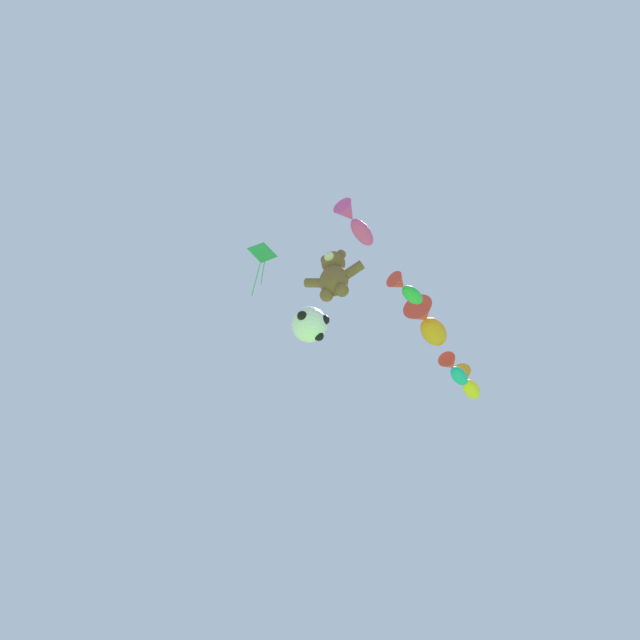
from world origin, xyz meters
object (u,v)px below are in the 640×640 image
fish_kite_teal (455,370)px  fish_kite_emerald (406,289)px  soccer_ball_kite (310,325)px  fish_kite_goldfin (468,383)px  fish_kite_magenta (355,223)px  fish_kite_tangerine (428,323)px  teddy_bear_kite (334,275)px  diamond_kite (262,257)px

fish_kite_teal → fish_kite_emerald: bearing=-95.9°
soccer_ball_kite → fish_kite_goldfin: fish_kite_goldfin is taller
fish_kite_magenta → fish_kite_emerald: bearing=77.5°
soccer_ball_kite → fish_kite_emerald: 4.84m
fish_kite_magenta → fish_kite_emerald: (0.68, 3.09, -0.31)m
fish_kite_emerald → fish_kite_goldfin: fish_kite_goldfin is taller
fish_kite_magenta → fish_kite_tangerine: bearing=80.9°
soccer_ball_kite → fish_kite_goldfin: 11.61m
teddy_bear_kite → diamond_kite: size_ratio=0.70×
fish_kite_emerald → fish_kite_tangerine: fish_kite_tangerine is taller
fish_kite_emerald → fish_kite_tangerine: bearing=85.2°
fish_kite_tangerine → fish_kite_goldfin: size_ratio=1.07×
fish_kite_magenta → fish_kite_teal: size_ratio=0.90×
teddy_bear_kite → fish_kite_teal: size_ratio=0.91×
fish_kite_magenta → fish_kite_emerald: 3.18m
fish_kite_teal → diamond_kite: size_ratio=0.76×
fish_kite_goldfin → fish_kite_magenta: bearing=-97.6°
fish_kite_magenta → soccer_ball_kite: bearing=169.7°
diamond_kite → fish_kite_goldfin: bearing=64.8°
fish_kite_magenta → fish_kite_goldfin: 10.82m
diamond_kite → soccer_ball_kite: bearing=1.5°
diamond_kite → fish_kite_emerald: bearing=34.3°
fish_kite_tangerine → fish_kite_teal: fish_kite_tangerine is taller
fish_kite_emerald → fish_kite_teal: bearing=84.1°
fish_kite_teal → diamond_kite: 9.34m
soccer_ball_kite → fish_kite_magenta: (1.64, -0.30, 3.50)m
teddy_bear_kite → fish_kite_teal: fish_kite_teal is taller
fish_kite_emerald → fish_kite_tangerine: (0.20, 2.43, 0.41)m
fish_kite_emerald → diamond_kite: bearing=-145.7°
teddy_bear_kite → fish_kite_teal: 8.64m
teddy_bear_kite → soccer_ball_kite: bearing=165.3°
teddy_bear_kite → fish_kite_magenta: (0.80, -0.08, 2.03)m
teddy_bear_kite → soccer_ball_kite: size_ratio=1.72×
fish_kite_goldfin → diamond_kite: size_ratio=0.86×
teddy_bear_kite → fish_kite_goldfin: bearing=78.1°
fish_kite_tangerine → diamond_kite: (-4.37, -5.27, 0.22)m
soccer_ball_kite → diamond_kite: size_ratio=0.41×
fish_kite_magenta → fish_kite_emerald: fish_kite_magenta is taller
fish_kite_emerald → fish_kite_goldfin: bearing=84.3°
teddy_bear_kite → fish_kite_magenta: 2.18m
fish_kite_emerald → fish_kite_tangerine: size_ratio=0.66×
fish_kite_teal → diamond_kite: (-4.70, -8.05, 0.62)m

